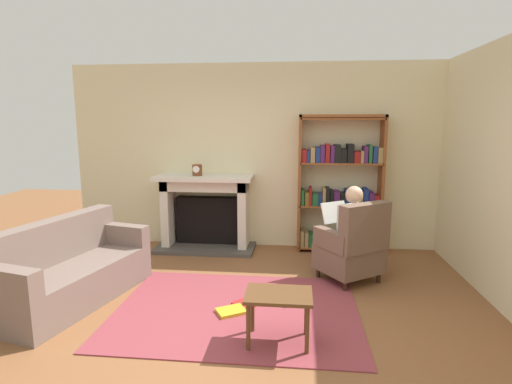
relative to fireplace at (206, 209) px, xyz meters
The scene contains 12 objects.
ground 2.49m from the fireplace, 71.77° to the right, with size 14.00×14.00×0.00m, color brown.
back_wall 1.11m from the fireplace, 18.32° to the left, with size 5.60×0.10×2.70m, color beige.
side_wall_right 3.65m from the fireplace, 17.12° to the right, with size 0.10×5.20×2.70m, color beige.
area_rug 2.21m from the fireplace, 69.25° to the right, with size 2.40×1.80×0.01m, color #8E3942.
fireplace is the anchor object (origin of this frame).
mantel_clock 0.61m from the fireplace, 132.94° to the right, with size 0.14×0.14×0.16m.
bookshelf 1.97m from the fireplace, ahead, with size 1.19×0.32×1.96m.
armchair_reading 2.30m from the fireplace, 29.35° to the right, with size 0.88×0.88×0.97m.
seated_reader 2.19m from the fireplace, 28.03° to the right, with size 0.56×0.59×1.14m.
sofa_floral 2.20m from the fireplace, 117.71° to the right, with size 1.10×1.82×0.85m.
side_table 2.82m from the fireplace, 64.81° to the right, with size 0.56×0.39×0.45m.
scattered_books 2.19m from the fireplace, 68.51° to the right, with size 0.46×0.52×0.03m.
Camera 1 is at (0.57, -3.39, 1.86)m, focal length 28.09 mm.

